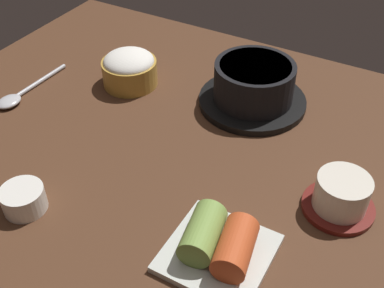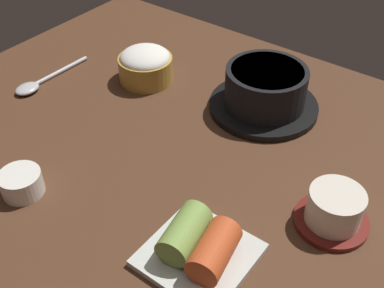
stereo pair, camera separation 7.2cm
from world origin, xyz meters
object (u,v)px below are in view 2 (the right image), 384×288
(rice_bowl, at_px, (146,65))
(tea_cup_with_saucer, at_px, (334,210))
(spoon, at_px, (37,84))
(side_bowl_near, at_px, (21,183))
(stone_pot, at_px, (265,91))
(kimchi_plate, at_px, (199,247))

(rice_bowl, xyz_separation_m, tea_cup_with_saucer, (0.43, -0.12, -0.01))
(tea_cup_with_saucer, distance_m, spoon, 0.58)
(side_bowl_near, height_order, spoon, side_bowl_near)
(stone_pot, bearing_deg, side_bowl_near, -114.21)
(tea_cup_with_saucer, distance_m, side_bowl_near, 0.43)
(stone_pot, relative_size, spoon, 1.12)
(side_bowl_near, bearing_deg, kimchi_plate, 12.24)
(spoon, bearing_deg, tea_cup_with_saucer, 1.90)
(kimchi_plate, distance_m, side_bowl_near, 0.28)
(rice_bowl, bearing_deg, side_bowl_near, -80.59)
(side_bowl_near, bearing_deg, spoon, 136.98)
(tea_cup_with_saucer, bearing_deg, rice_bowl, 164.33)
(side_bowl_near, bearing_deg, tea_cup_with_saucer, 29.06)
(stone_pot, relative_size, tea_cup_with_saucer, 1.91)
(kimchi_plate, bearing_deg, rice_bowl, 139.89)
(stone_pot, bearing_deg, kimchi_plate, -73.39)
(tea_cup_with_saucer, bearing_deg, spoon, -178.10)
(rice_bowl, height_order, side_bowl_near, rice_bowl)
(stone_pot, distance_m, tea_cup_with_saucer, 0.27)
(tea_cup_with_saucer, relative_size, side_bowl_near, 1.66)
(rice_bowl, bearing_deg, tea_cup_with_saucer, -15.67)
(stone_pot, xyz_separation_m, kimchi_plate, (0.10, -0.33, -0.02))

